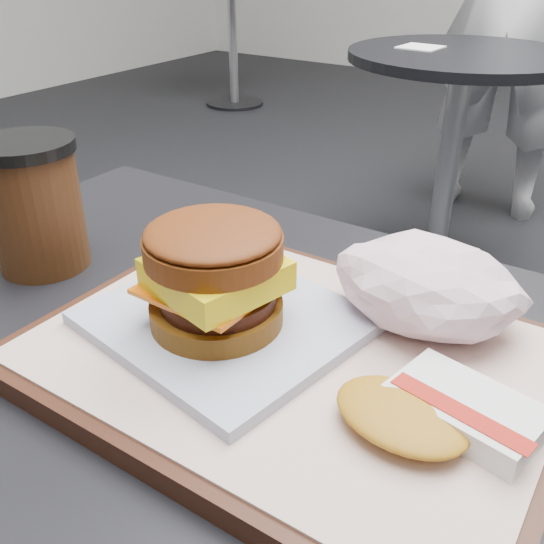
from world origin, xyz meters
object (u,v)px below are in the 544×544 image
(hash_brown, at_px, (437,412))
(customer_table, at_px, (224,544))
(coffee_cup, at_px, (34,201))
(crumpled_wrapper, at_px, (428,285))
(serving_tray, at_px, (291,359))
(breakfast_sandwich, at_px, (218,286))
(neighbor_table, at_px, (455,117))

(hash_brown, bearing_deg, customer_table, -171.75)
(customer_table, distance_m, coffee_cup, 0.36)
(hash_brown, height_order, coffee_cup, coffee_cup)
(hash_brown, relative_size, crumpled_wrapper, 0.88)
(serving_tray, xyz_separation_m, crumpled_wrapper, (0.07, 0.09, 0.04))
(breakfast_sandwich, relative_size, coffee_cup, 1.72)
(customer_table, relative_size, coffee_cup, 6.36)
(serving_tray, distance_m, neighbor_table, 1.67)
(neighbor_table, bearing_deg, crumpled_wrapper, -73.24)
(hash_brown, distance_m, crumpled_wrapper, 0.12)
(breakfast_sandwich, bearing_deg, customer_table, -61.27)
(breakfast_sandwich, distance_m, coffee_cup, 0.23)
(breakfast_sandwich, relative_size, crumpled_wrapper, 1.50)
(crumpled_wrapper, bearing_deg, breakfast_sandwich, -141.16)
(coffee_cup, bearing_deg, breakfast_sandwich, -4.39)
(crumpled_wrapper, relative_size, neighbor_table, 0.19)
(crumpled_wrapper, relative_size, coffee_cup, 1.14)
(customer_table, height_order, serving_tray, serving_tray)
(customer_table, distance_m, crumpled_wrapper, 0.29)
(serving_tray, distance_m, crumpled_wrapper, 0.12)
(hash_brown, bearing_deg, serving_tray, 171.12)
(customer_table, relative_size, crumpled_wrapper, 5.57)
(crumpled_wrapper, distance_m, neighbor_table, 1.61)
(crumpled_wrapper, height_order, coffee_cup, coffee_cup)
(customer_table, distance_m, neighbor_table, 1.69)
(breakfast_sandwich, bearing_deg, neighbor_table, 101.63)
(customer_table, xyz_separation_m, breakfast_sandwich, (-0.02, 0.03, 0.24))
(hash_brown, relative_size, neighbor_table, 0.17)
(coffee_cup, relative_size, neighbor_table, 0.17)
(crumpled_wrapper, xyz_separation_m, coffee_cup, (-0.36, -0.08, 0.02))
(neighbor_table, bearing_deg, breakfast_sandwich, -78.37)
(crumpled_wrapper, xyz_separation_m, neighbor_table, (-0.46, 1.52, -0.27))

